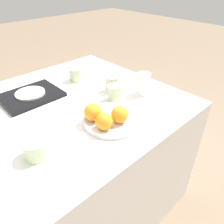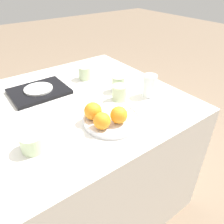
# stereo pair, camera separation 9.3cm
# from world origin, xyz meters

# --- Properties ---
(ground_plane) EXTENTS (12.00, 12.00, 0.00)m
(ground_plane) POSITION_xyz_m (0.00, 0.00, 0.00)
(ground_plane) COLOR #7A6651
(table) EXTENTS (1.18, 0.97, 0.74)m
(table) POSITION_xyz_m (0.00, 0.00, 0.37)
(table) COLOR silver
(table) RESTS_ON ground_plane
(fruit_platter) EXTENTS (0.26, 0.26, 0.02)m
(fruit_platter) POSITION_xyz_m (0.11, -0.26, 0.75)
(fruit_platter) COLOR silver
(fruit_platter) RESTS_ON table
(orange_0) EXTENTS (0.07, 0.07, 0.07)m
(orange_0) POSITION_xyz_m (0.12, -0.30, 0.79)
(orange_0) COLOR orange
(orange_0) RESTS_ON fruit_platter
(orange_1) EXTENTS (0.08, 0.08, 0.08)m
(orange_1) POSITION_xyz_m (0.05, -0.21, 0.79)
(orange_1) COLOR orange
(orange_1) RESTS_ON fruit_platter
(orange_2) EXTENTS (0.07, 0.07, 0.07)m
(orange_2) POSITION_xyz_m (0.04, -0.29, 0.79)
(orange_2) COLOR orange
(orange_2) RESTS_ON fruit_platter
(water_glass) EXTENTS (0.07, 0.07, 0.11)m
(water_glass) POSITION_xyz_m (0.41, -0.18, 0.80)
(water_glass) COLOR silver
(water_glass) RESTS_ON table
(serving_tray) EXTENTS (0.29, 0.23, 0.02)m
(serving_tray) POSITION_xyz_m (-0.05, 0.19, 0.75)
(serving_tray) COLOR black
(serving_tray) RESTS_ON table
(side_plate) EXTENTS (0.15, 0.15, 0.01)m
(side_plate) POSITION_xyz_m (-0.05, 0.19, 0.77)
(side_plate) COLOR silver
(side_plate) RESTS_ON serving_tray
(cup_0) EXTENTS (0.07, 0.07, 0.08)m
(cup_0) POSITION_xyz_m (0.26, -0.13, 0.78)
(cup_0) COLOR #B7CC9E
(cup_0) RESTS_ON table
(cup_1) EXTENTS (0.07, 0.07, 0.08)m
(cup_1) POSITION_xyz_m (0.31, -0.05, 0.78)
(cup_1) COLOR #B7CC9E
(cup_1) RESTS_ON table
(cup_2) EXTENTS (0.08, 0.08, 0.08)m
(cup_2) POSITION_xyz_m (0.25, 0.20, 0.78)
(cup_2) COLOR #B7CC9E
(cup_2) RESTS_ON table
(cup_3) EXTENTS (0.09, 0.09, 0.07)m
(cup_3) POSITION_xyz_m (-0.22, -0.23, 0.77)
(cup_3) COLOR #B7CC9E
(cup_3) RESTS_ON table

